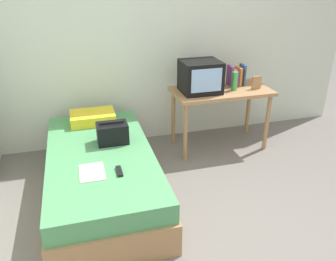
{
  "coord_description": "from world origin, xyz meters",
  "views": [
    {
      "loc": [
        -0.99,
        -2.07,
        2.03
      ],
      "look_at": [
        -0.13,
        1.0,
        0.53
      ],
      "focal_mm": 36.55,
      "sensor_mm": 36.0,
      "label": 1
    }
  ],
  "objects_px": {
    "handbag": "(112,133)",
    "bed": "(102,174)",
    "desk": "(221,97)",
    "magazine": "(92,172)",
    "tv": "(200,77)",
    "remote_dark": "(119,171)",
    "book_row": "(236,76)",
    "picture_frame": "(257,83)",
    "pillow": "(93,117)",
    "water_bottle": "(235,81)"
  },
  "relations": [
    {
      "from": "book_row",
      "to": "pillow",
      "type": "bearing_deg",
      "value": -178.48
    },
    {
      "from": "bed",
      "to": "tv",
      "type": "relative_size",
      "value": 4.55
    },
    {
      "from": "tv",
      "to": "remote_dark",
      "type": "bearing_deg",
      "value": -136.33
    },
    {
      "from": "magazine",
      "to": "remote_dark",
      "type": "height_order",
      "value": "remote_dark"
    },
    {
      "from": "tv",
      "to": "remote_dark",
      "type": "distance_m",
      "value": 1.6
    },
    {
      "from": "book_row",
      "to": "remote_dark",
      "type": "distance_m",
      "value": 2.04
    },
    {
      "from": "desk",
      "to": "book_row",
      "type": "xyz_separation_m",
      "value": [
        0.24,
        0.12,
        0.2
      ]
    },
    {
      "from": "tv",
      "to": "remote_dark",
      "type": "height_order",
      "value": "tv"
    },
    {
      "from": "desk",
      "to": "tv",
      "type": "height_order",
      "value": "tv"
    },
    {
      "from": "pillow",
      "to": "remote_dark",
      "type": "height_order",
      "value": "pillow"
    },
    {
      "from": "book_row",
      "to": "water_bottle",
      "type": "bearing_deg",
      "value": -120.1
    },
    {
      "from": "pillow",
      "to": "magazine",
      "type": "xyz_separation_m",
      "value": [
        -0.09,
        -1.08,
        -0.05
      ]
    },
    {
      "from": "tv",
      "to": "handbag",
      "type": "xyz_separation_m",
      "value": [
        -1.09,
        -0.49,
        -0.35
      ]
    },
    {
      "from": "desk",
      "to": "magazine",
      "type": "xyz_separation_m",
      "value": [
        -1.61,
        -1.01,
        -0.17
      ]
    },
    {
      "from": "bed",
      "to": "remote_dark",
      "type": "bearing_deg",
      "value": -72.99
    },
    {
      "from": "desk",
      "to": "tv",
      "type": "distance_m",
      "value": 0.39
    },
    {
      "from": "water_bottle",
      "to": "pillow",
      "type": "xyz_separation_m",
      "value": [
        -1.65,
        0.13,
        -0.32
      ]
    },
    {
      "from": "water_bottle",
      "to": "bed",
      "type": "bearing_deg",
      "value": -159.88
    },
    {
      "from": "tv",
      "to": "bed",
      "type": "bearing_deg",
      "value": -152.25
    },
    {
      "from": "desk",
      "to": "handbag",
      "type": "height_order",
      "value": "desk"
    },
    {
      "from": "tv",
      "to": "book_row",
      "type": "bearing_deg",
      "value": 13.93
    },
    {
      "from": "book_row",
      "to": "picture_frame",
      "type": "height_order",
      "value": "book_row"
    },
    {
      "from": "water_bottle",
      "to": "handbag",
      "type": "bearing_deg",
      "value": -163.69
    },
    {
      "from": "book_row",
      "to": "magazine",
      "type": "relative_size",
      "value": 0.86
    },
    {
      "from": "handbag",
      "to": "bed",
      "type": "bearing_deg",
      "value": -131.8
    },
    {
      "from": "bed",
      "to": "book_row",
      "type": "distance_m",
      "value": 2.01
    },
    {
      "from": "book_row",
      "to": "pillow",
      "type": "distance_m",
      "value": 1.78
    },
    {
      "from": "bed",
      "to": "desk",
      "type": "xyz_separation_m",
      "value": [
        1.51,
        0.66,
        0.42
      ]
    },
    {
      "from": "pillow",
      "to": "handbag",
      "type": "bearing_deg",
      "value": -74.93
    },
    {
      "from": "handbag",
      "to": "water_bottle",
      "type": "bearing_deg",
      "value": 16.31
    },
    {
      "from": "picture_frame",
      "to": "pillow",
      "type": "distance_m",
      "value": 1.95
    },
    {
      "from": "water_bottle",
      "to": "pillow",
      "type": "bearing_deg",
      "value": 175.61
    },
    {
      "from": "bed",
      "to": "book_row",
      "type": "relative_size",
      "value": 8.04
    },
    {
      "from": "remote_dark",
      "to": "desk",
      "type": "bearing_deg",
      "value": 37.66
    },
    {
      "from": "book_row",
      "to": "bed",
      "type": "bearing_deg",
      "value": -156.03
    },
    {
      "from": "water_bottle",
      "to": "book_row",
      "type": "distance_m",
      "value": 0.2
    },
    {
      "from": "desk",
      "to": "handbag",
      "type": "distance_m",
      "value": 1.45
    },
    {
      "from": "desk",
      "to": "picture_frame",
      "type": "bearing_deg",
      "value": -12.53
    },
    {
      "from": "magazine",
      "to": "handbag",
      "type": "bearing_deg",
      "value": 64.46
    },
    {
      "from": "water_bottle",
      "to": "remote_dark",
      "type": "relative_size",
      "value": 1.39
    },
    {
      "from": "picture_frame",
      "to": "pillow",
      "type": "xyz_separation_m",
      "value": [
        -1.92,
        0.16,
        -0.29
      ]
    },
    {
      "from": "water_bottle",
      "to": "handbag",
      "type": "height_order",
      "value": "water_bottle"
    },
    {
      "from": "book_row",
      "to": "magazine",
      "type": "bearing_deg",
      "value": -148.6
    },
    {
      "from": "book_row",
      "to": "remote_dark",
      "type": "relative_size",
      "value": 1.59
    },
    {
      "from": "desk",
      "to": "magazine",
      "type": "bearing_deg",
      "value": -147.9
    },
    {
      "from": "pillow",
      "to": "magazine",
      "type": "relative_size",
      "value": 1.68
    },
    {
      "from": "book_row",
      "to": "picture_frame",
      "type": "distance_m",
      "value": 0.27
    },
    {
      "from": "water_bottle",
      "to": "book_row",
      "type": "xyz_separation_m",
      "value": [
        0.1,
        0.17,
        0.0
      ]
    },
    {
      "from": "picture_frame",
      "to": "tv",
      "type": "bearing_deg",
      "value": 173.31
    },
    {
      "from": "desk",
      "to": "tv",
      "type": "xyz_separation_m",
      "value": [
        -0.28,
        -0.01,
        0.28
      ]
    }
  ]
}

